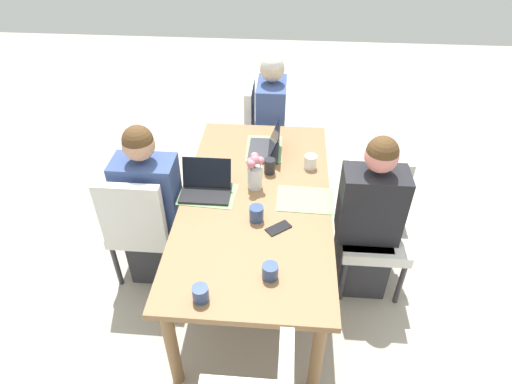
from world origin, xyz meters
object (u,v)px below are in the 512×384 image
at_px(chair_far_left_near, 141,223).
at_px(laptop_far_left_near, 206,187).
at_px(coffee_mug_near_right, 256,214).
at_px(chair_head_right_left_far, 263,127).
at_px(coffee_mug_near_left, 310,162).
at_px(laptop_head_right_left_far, 267,147).
at_px(flower_vase, 255,171).
at_px(phone_black, 279,228).
at_px(chair_near_left_mid, 374,221).
at_px(dining_table, 256,207).
at_px(person_head_right_left_far, 271,128).
at_px(coffee_mug_centre_left, 270,271).
at_px(coffee_mug_far_left, 270,166).
at_px(person_far_left_near, 152,213).
at_px(person_near_left_mid, 367,225).
at_px(coffee_mug_centre_right, 201,294).

relative_size(chair_far_left_near, laptop_far_left_near, 2.81).
bearing_deg(coffee_mug_near_right, chair_far_left_near, 78.90).
bearing_deg(chair_head_right_left_far, coffee_mug_near_left, -157.05).
relative_size(laptop_head_right_left_far, coffee_mug_near_left, 3.38).
bearing_deg(flower_vase, phone_black, -156.17).
distance_m(laptop_far_left_near, phone_black, 0.57).
bearing_deg(chair_near_left_mid, flower_vase, 88.22).
bearing_deg(dining_table, person_head_right_left_far, -1.58).
bearing_deg(coffee_mug_near_right, dining_table, 5.25).
xyz_separation_m(coffee_mug_centre_left, phone_black, (0.37, -0.03, -0.04)).
height_order(person_head_right_left_far, coffee_mug_near_right, person_head_right_left_far).
bearing_deg(coffee_mug_far_left, coffee_mug_near_left, -73.39).
height_order(person_far_left_near, person_near_left_mid, same).
height_order(laptop_head_right_left_far, phone_black, laptop_head_right_left_far).
xyz_separation_m(chair_head_right_left_far, coffee_mug_centre_left, (-1.93, -0.16, 0.26)).
height_order(dining_table, person_head_right_left_far, person_head_right_left_far).
distance_m(person_far_left_near, coffee_mug_far_left, 0.86).
height_order(chair_far_left_near, coffee_mug_near_right, chair_far_left_near).
xyz_separation_m(laptop_head_right_left_far, coffee_mug_far_left, (-0.26, -0.03, 0.01)).
distance_m(person_near_left_mid, coffee_mug_centre_left, 0.93).
distance_m(person_head_right_left_far, coffee_mug_near_left, 0.95).
relative_size(dining_table, coffee_mug_far_left, 17.49).
bearing_deg(laptop_far_left_near, person_head_right_left_far, -16.72).
xyz_separation_m(person_head_right_left_far, laptop_far_left_near, (-1.20, 0.36, 0.24)).
height_order(dining_table, coffee_mug_near_right, coffee_mug_near_right).
distance_m(person_near_left_mid, flower_vase, 0.82).
bearing_deg(coffee_mug_far_left, coffee_mug_near_right, 173.97).
bearing_deg(person_head_right_left_far, laptop_far_left_near, 163.28).
height_order(person_far_left_near, coffee_mug_far_left, person_far_left_near).
relative_size(person_near_left_mid, person_head_right_left_far, 1.00).
bearing_deg(flower_vase, laptop_head_right_left_far, -7.34).
relative_size(chair_near_left_mid, coffee_mug_centre_right, 10.59).
xyz_separation_m(dining_table, laptop_head_right_left_far, (0.54, -0.04, 0.12)).
relative_size(coffee_mug_far_left, phone_black, 0.71).
height_order(person_near_left_mid, phone_black, person_near_left_mid).
bearing_deg(dining_table, laptop_head_right_left_far, -3.91).
height_order(coffee_mug_near_right, coffee_mug_centre_right, coffee_mug_near_right).
bearing_deg(flower_vase, person_near_left_mid, -97.59).
bearing_deg(dining_table, coffee_mug_centre_right, 165.60).
distance_m(coffee_mug_near_left, phone_black, 0.67).
height_order(chair_far_left_near, coffee_mug_centre_left, chair_far_left_near).
distance_m(chair_far_left_near, chair_head_right_left_far, 1.53).
bearing_deg(phone_black, dining_table, -99.11).
xyz_separation_m(chair_near_left_mid, chair_head_right_left_far, (1.20, 0.83, 0.00)).
bearing_deg(dining_table, flower_vase, 8.62).
distance_m(dining_table, phone_black, 0.32).
xyz_separation_m(dining_table, coffee_mug_far_left, (0.29, -0.07, 0.13)).
xyz_separation_m(chair_head_right_left_far, coffee_mug_near_right, (-1.50, -0.06, 0.27)).
distance_m(laptop_far_left_near, coffee_mug_near_right, 0.42).
xyz_separation_m(person_head_right_left_far, coffee_mug_centre_left, (-1.87, -0.09, 0.24)).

